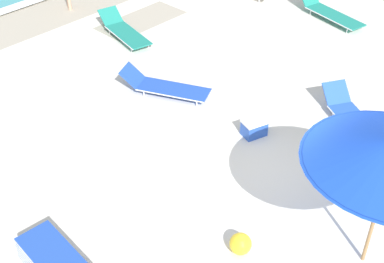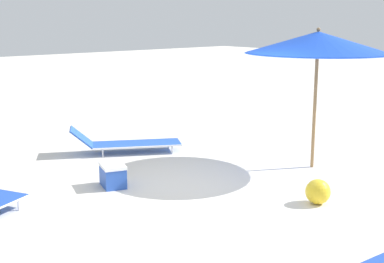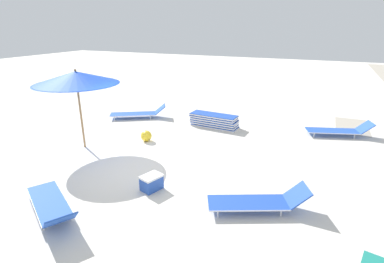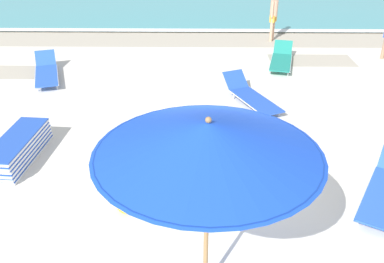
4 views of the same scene
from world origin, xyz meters
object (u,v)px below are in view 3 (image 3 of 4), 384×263
object	(u,v)px
beach_umbrella	(76,78)
lounger_stack	(214,121)
sun_lounger_under_umbrella	(339,130)
sun_lounger_near_water_left	(51,205)
cooler_box	(152,182)
beach_ball	(146,136)
sun_lounger_mid_beach_pair_a	(258,201)
sun_lounger_near_water_right	(138,113)

from	to	relation	value
beach_umbrella	lounger_stack	world-z (taller)	beach_umbrella
sun_lounger_under_umbrella	sun_lounger_near_water_left	xyz separation A→B (m)	(7.57, -5.57, 0.00)
sun_lounger_under_umbrella	cooler_box	world-z (taller)	sun_lounger_under_umbrella
cooler_box	sun_lounger_near_water_left	bearing A→B (deg)	159.29
sun_lounger_near_water_left	cooler_box	size ratio (longest dim) A/B	3.73
sun_lounger_near_water_left	beach_ball	world-z (taller)	sun_lounger_near_water_left
beach_ball	beach_umbrella	bearing A→B (deg)	-51.17
sun_lounger_near_water_left	sun_lounger_under_umbrella	bearing A→B (deg)	174.26
sun_lounger_under_umbrella	sun_lounger_mid_beach_pair_a	size ratio (longest dim) A/B	1.05
beach_umbrella	lounger_stack	xyz separation A→B (m)	(-3.61, 3.14, -1.99)
lounger_stack	cooler_box	world-z (taller)	lounger_stack
sun_lounger_near_water_right	beach_ball	xyz separation A→B (m)	(2.18, 1.74, -0.02)
sun_lounger_mid_beach_pair_a	sun_lounger_near_water_right	bearing A→B (deg)	-152.12
sun_lounger_mid_beach_pair_a	cooler_box	xyz separation A→B (m)	(0.19, -2.51, -0.03)
sun_lounger_near_water_right	sun_lounger_mid_beach_pair_a	world-z (taller)	sun_lounger_mid_beach_pair_a
sun_lounger_near_water_left	sun_lounger_near_water_right	bearing A→B (deg)	-131.09
beach_umbrella	beach_ball	xyz separation A→B (m)	(-1.25, 1.55, -2.05)
sun_lounger_near_water_left	sun_lounger_mid_beach_pair_a	xyz separation A→B (m)	(-1.89, 3.90, 0.00)
beach_umbrella	beach_ball	bearing A→B (deg)	128.83
lounger_stack	beach_ball	xyz separation A→B (m)	(2.36, -1.59, -0.06)
lounger_stack	sun_lounger_near_water_right	world-z (taller)	sun_lounger_near_water_right
beach_umbrella	lounger_stack	size ratio (longest dim) A/B	1.31
beach_umbrella	sun_lounger_near_water_right	bearing A→B (deg)	-176.81
lounger_stack	sun_lounger_near_water_left	size ratio (longest dim) A/B	0.89
cooler_box	sun_lounger_under_umbrella	bearing A→B (deg)	-16.91
beach_umbrella	sun_lounger_near_water_right	size ratio (longest dim) A/B	1.11
beach_umbrella	beach_ball	world-z (taller)	beach_umbrella
sun_lounger_near_water_left	sun_lounger_mid_beach_pair_a	bearing A→B (deg)	146.40
sun_lounger_under_umbrella	cooler_box	xyz separation A→B (m)	(5.87, -4.18, -0.02)
sun_lounger_under_umbrella	sun_lounger_near_water_left	distance (m)	9.40
sun_lounger_under_umbrella	sun_lounger_mid_beach_pair_a	world-z (taller)	sun_lounger_mid_beach_pair_a
sun_lounger_mid_beach_pair_a	beach_ball	bearing A→B (deg)	-144.43
sun_lounger_under_umbrella	beach_ball	world-z (taller)	sun_lounger_under_umbrella
sun_lounger_under_umbrella	sun_lounger_near_water_left	world-z (taller)	sun_lounger_near_water_left
beach_umbrella	sun_lounger_mid_beach_pair_a	xyz separation A→B (m)	(1.23, 5.87, -2.03)
sun_lounger_near_water_left	cooler_box	world-z (taller)	sun_lounger_near_water_left
beach_umbrella	sun_lounger_near_water_right	world-z (taller)	beach_umbrella
sun_lounger_under_umbrella	sun_lounger_near_water_left	bearing A→B (deg)	-54.32
lounger_stack	sun_lounger_under_umbrella	distance (m)	4.49
beach_ball	sun_lounger_under_umbrella	bearing A→B (deg)	118.15
beach_umbrella	sun_lounger_under_umbrella	bearing A→B (deg)	120.57
lounger_stack	sun_lounger_mid_beach_pair_a	distance (m)	5.56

